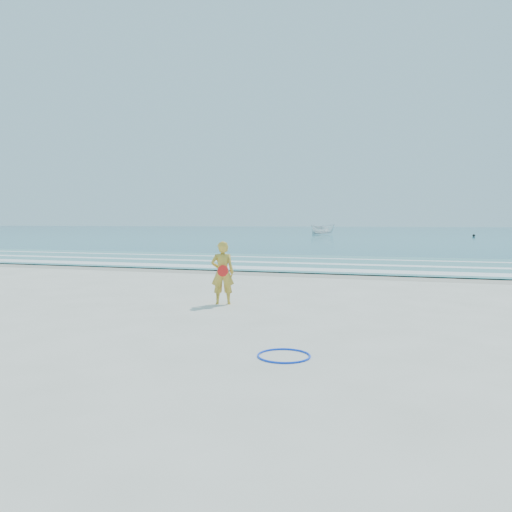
% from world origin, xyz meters
% --- Properties ---
extents(ground, '(400.00, 400.00, 0.00)m').
position_xyz_m(ground, '(0.00, 0.00, 0.00)').
color(ground, silver).
rests_on(ground, ground).
extents(wet_sand, '(400.00, 2.40, 0.00)m').
position_xyz_m(wet_sand, '(0.00, 9.00, 0.00)').
color(wet_sand, '#B2A893').
rests_on(wet_sand, ground).
extents(ocean, '(400.00, 190.00, 0.04)m').
position_xyz_m(ocean, '(0.00, 105.00, 0.02)').
color(ocean, '#19727F').
rests_on(ocean, ground).
extents(shallow, '(400.00, 10.00, 0.01)m').
position_xyz_m(shallow, '(0.00, 14.00, 0.04)').
color(shallow, '#59B7AD').
rests_on(shallow, ocean).
extents(foam_near, '(400.00, 1.40, 0.01)m').
position_xyz_m(foam_near, '(0.00, 10.30, 0.05)').
color(foam_near, white).
rests_on(foam_near, shallow).
extents(foam_mid, '(400.00, 0.90, 0.01)m').
position_xyz_m(foam_mid, '(0.00, 13.20, 0.05)').
color(foam_mid, white).
rests_on(foam_mid, shallow).
extents(foam_far, '(400.00, 0.60, 0.01)m').
position_xyz_m(foam_far, '(0.00, 16.50, 0.05)').
color(foam_far, white).
rests_on(foam_far, shallow).
extents(hoop, '(0.82, 0.82, 0.03)m').
position_xyz_m(hoop, '(2.81, -2.54, 0.01)').
color(hoop, '#0D3DF1').
rests_on(hoop, ground).
extents(boat, '(4.52, 2.87, 1.63)m').
position_xyz_m(boat, '(-9.61, 68.47, 0.86)').
color(boat, white).
rests_on(boat, ocean).
extents(buoy, '(0.36, 0.36, 0.36)m').
position_xyz_m(buoy, '(11.68, 61.64, 0.22)').
color(buoy, black).
rests_on(buoy, ocean).
extents(woman, '(0.64, 0.52, 1.51)m').
position_xyz_m(woman, '(0.20, 1.56, 0.76)').
color(woman, gold).
rests_on(woman, ground).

